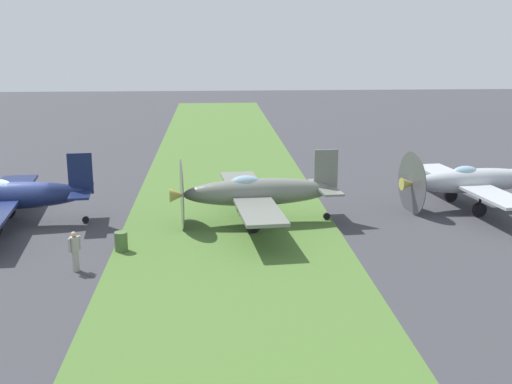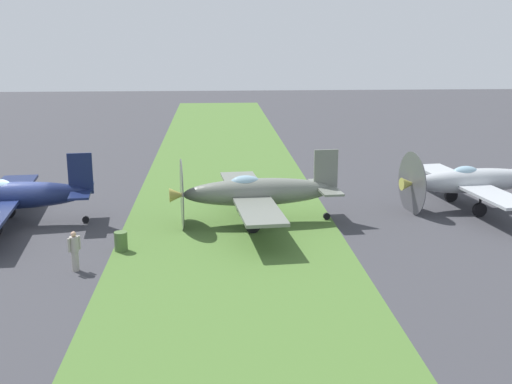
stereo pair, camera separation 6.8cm
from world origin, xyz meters
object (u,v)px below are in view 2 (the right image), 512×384
(airplane_lead, at_px, (7,196))
(airplane_trail, at_px, (473,181))
(ground_crew_mechanic, at_px, (75,250))
(fuel_drum, at_px, (121,241))
(airplane_wingman, at_px, (255,192))

(airplane_lead, xyz_separation_m, airplane_trail, (1.86, -25.14, -0.03))
(airplane_lead, bearing_deg, ground_crew_mechanic, -150.65)
(ground_crew_mechanic, relative_size, fuel_drum, 1.92)
(airplane_wingman, xyz_separation_m, fuel_drum, (-4.03, 6.43, -1.22))
(airplane_lead, relative_size, airplane_wingman, 0.98)
(airplane_lead, bearing_deg, fuel_drum, -129.80)
(airplane_trail, height_order, ground_crew_mechanic, airplane_trail)
(fuel_drum, bearing_deg, airplane_trail, -72.16)
(airplane_lead, relative_size, airplane_trail, 1.02)
(airplane_trail, xyz_separation_m, ground_crew_mechanic, (-8.53, 20.44, -0.70))
(airplane_wingman, relative_size, airplane_trail, 1.03)
(airplane_lead, height_order, airplane_trail, airplane_lead)
(fuel_drum, bearing_deg, ground_crew_mechanic, 147.55)
(ground_crew_mechanic, bearing_deg, fuel_drum, 8.50)
(airplane_trail, bearing_deg, fuel_drum, 100.61)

